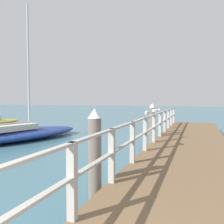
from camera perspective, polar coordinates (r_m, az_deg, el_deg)
pier_deck at (r=9.85m, az=17.53°, el=-8.70°), size 2.87×18.23×0.52m
pier_railing at (r=9.84m, az=9.71°, el=-3.03°), size 0.12×16.75×1.12m
dock_piling_near at (r=5.22m, az=-4.05°, el=-10.36°), size 0.29×0.29×2.04m
dock_piling_far at (r=11.68m, az=9.36°, el=-2.97°), size 0.29×0.29×2.04m
seagull_foreground at (r=8.38m, az=8.08°, el=-0.19°), size 0.22×0.47×0.21m
seagull_background at (r=10.12m, az=10.10°, el=0.34°), size 0.46×0.24×0.21m
boat_1 at (r=14.38m, az=-20.14°, el=-4.65°), size 4.39×7.73×7.52m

